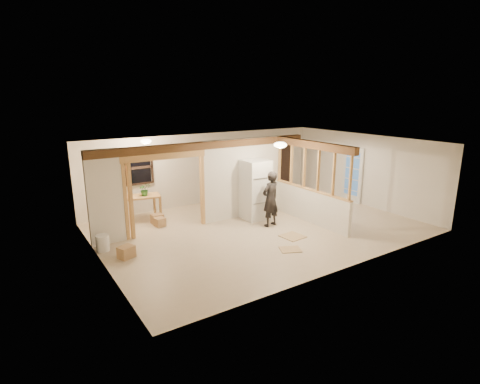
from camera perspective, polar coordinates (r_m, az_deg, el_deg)
floor at (r=11.15m, az=2.98°, el=-5.41°), size 9.00×6.50×0.01m
ceiling at (r=10.56m, az=3.16°, el=7.47°), size 9.00×6.50×0.01m
wall_back at (r=13.49m, az=-5.10°, el=3.62°), size 9.00×0.01×2.50m
wall_front at (r=8.49m, az=16.11°, el=-3.55°), size 9.00×0.01×2.50m
wall_left at (r=9.00m, az=-20.83°, el=-2.92°), size 0.01×6.50×2.50m
wall_right at (r=13.87m, az=18.30°, el=3.24°), size 0.01×6.50×2.50m
partition_left_stub at (r=10.22m, az=-19.87°, el=-0.79°), size 0.90×0.12×2.50m
partition_center at (r=11.86m, az=0.43°, el=2.15°), size 2.80×0.12×2.50m
doorway_frame at (r=10.72m, az=-11.24°, el=-0.32°), size 2.46×0.14×2.20m
header_beam_back at (r=11.06m, az=-4.79°, el=7.13°), size 7.00×0.18×0.22m
header_beam_right at (r=11.30m, az=10.98°, el=7.08°), size 0.18×3.30×0.22m
pony_wall at (r=11.69m, az=10.54°, el=-2.09°), size 0.12×3.20×1.00m
stud_partition at (r=11.41m, az=10.81°, el=3.49°), size 0.14×3.20×1.32m
window_back at (r=12.38m, az=-15.65°, el=3.55°), size 1.12×0.10×1.10m
french_door at (r=14.10m, az=16.76°, el=2.50°), size 0.12×0.86×2.00m
ceiling_dome_main at (r=10.35m, az=6.15°, el=7.15°), size 0.36×0.36×0.16m
ceiling_dome_util at (r=11.45m, az=-14.14°, el=7.51°), size 0.32×0.32×0.14m
hanging_bulb at (r=11.02m, az=-10.37°, el=5.87°), size 0.07×0.07×0.07m
refrigerator at (r=11.68m, az=2.34°, el=0.36°), size 0.77×0.75×1.87m
woman at (r=11.06m, az=4.67°, el=-1.07°), size 0.67×0.50×1.66m
work_table at (r=12.04m, az=-15.02°, el=-2.37°), size 1.36×0.87×0.79m
potted_plant at (r=11.88m, az=-14.33°, el=0.39°), size 0.37×0.33×0.39m
shop_vac at (r=11.67m, az=-18.93°, el=-3.88°), size 0.50×0.50×0.54m
bookshelf at (r=15.06m, az=5.95°, el=3.62°), size 0.96×0.32×1.91m
bucket at (r=10.08m, az=-20.19°, el=-7.29°), size 0.41×0.41×0.41m
box_util_a at (r=11.70m, az=-12.51°, el=-4.00°), size 0.35×0.31×0.29m
box_util_b at (r=11.44m, az=-12.14°, el=-4.49°), size 0.33×0.33×0.26m
box_front at (r=9.50m, az=-16.93°, el=-8.75°), size 0.44×0.40×0.29m
floor_panel_near at (r=10.52m, az=8.01°, el=-6.71°), size 0.62×0.62×0.02m
floor_panel_far at (r=9.68m, az=7.68°, el=-8.67°), size 0.65×0.59×0.02m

